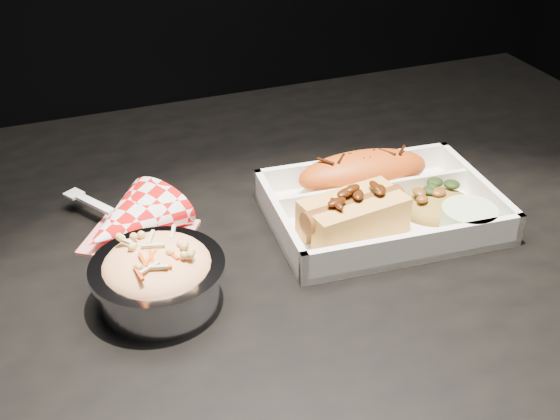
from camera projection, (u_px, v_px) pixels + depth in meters
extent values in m
cube|color=black|center=(275.00, 248.00, 0.78)|extent=(1.20, 0.80, 0.03)
cylinder|color=black|center=(468.00, 249.00, 1.42)|extent=(0.05, 0.05, 0.72)
cube|color=white|center=(381.00, 217.00, 0.80)|extent=(0.26, 0.20, 0.01)
cube|color=white|center=(353.00, 171.00, 0.86)|extent=(0.25, 0.03, 0.04)
cube|color=white|center=(416.00, 249.00, 0.72)|extent=(0.25, 0.03, 0.04)
cube|color=white|center=(279.00, 223.00, 0.76)|extent=(0.02, 0.18, 0.04)
cube|color=white|center=(477.00, 190.00, 0.82)|extent=(0.02, 0.18, 0.04)
cube|color=white|center=(373.00, 197.00, 0.81)|extent=(0.23, 0.02, 0.03)
ellipsoid|color=#C14C13|center=(363.00, 172.00, 0.83)|extent=(0.17, 0.08, 0.05)
cube|color=gold|center=(362.00, 224.00, 0.74)|extent=(0.11, 0.04, 0.04)
cube|color=gold|center=(345.00, 209.00, 0.77)|extent=(0.11, 0.04, 0.04)
cylinder|color=brown|center=(354.00, 209.00, 0.75)|extent=(0.12, 0.04, 0.03)
ellipsoid|color=olive|center=(438.00, 198.00, 0.79)|extent=(0.09, 0.08, 0.03)
cylinder|color=beige|center=(468.00, 221.00, 0.76)|extent=(0.06, 0.06, 0.03)
cylinder|color=silver|center=(159.00, 285.00, 0.67)|extent=(0.11, 0.11, 0.04)
cylinder|color=silver|center=(157.00, 266.00, 0.65)|extent=(0.13, 0.13, 0.01)
ellipsoid|color=beige|center=(157.00, 266.00, 0.65)|extent=(0.10, 0.10, 0.04)
cube|color=red|center=(140.00, 237.00, 0.77)|extent=(0.14, 0.14, 0.00)
cone|color=red|center=(128.00, 222.00, 0.76)|extent=(0.15, 0.14, 0.10)
cube|color=white|center=(94.00, 204.00, 0.79)|extent=(0.04, 0.06, 0.00)
cube|color=white|center=(74.00, 194.00, 0.81)|extent=(0.02, 0.02, 0.00)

